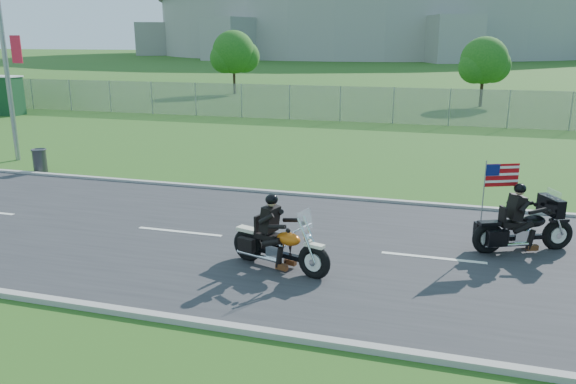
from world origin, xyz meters
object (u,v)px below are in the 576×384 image
(porta_toilet_a, at_px, (11,96))
(streetlight, at_px, (4,9))
(motorcycle_lead, at_px, (278,246))
(trash_can, at_px, (40,161))
(motorcycle_follow, at_px, (523,229))

(porta_toilet_a, bearing_deg, streetlight, -47.09)
(streetlight, distance_m, porta_toilet_a, 15.39)
(motorcycle_lead, bearing_deg, trash_can, 168.60)
(porta_toilet_a, bearing_deg, trash_can, -45.48)
(porta_toilet_a, distance_m, motorcycle_follow, 32.12)
(porta_toilet_a, distance_m, motorcycle_lead, 29.46)
(streetlight, bearing_deg, trash_can, -37.07)
(streetlight, bearing_deg, porta_toilet_a, 132.91)
(streetlight, distance_m, motorcycle_follow, 19.26)
(motorcycle_lead, xyz_separation_m, motorcycle_follow, (4.89, 2.44, 0.04))
(streetlight, relative_size, porta_toilet_a, 4.35)
(trash_can, bearing_deg, motorcycle_follow, -12.71)
(streetlight, height_order, porta_toilet_a, streetlight)
(motorcycle_follow, bearing_deg, trash_can, 142.85)
(streetlight, height_order, motorcycle_lead, streetlight)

